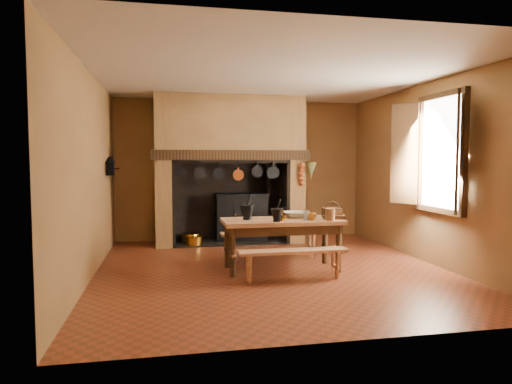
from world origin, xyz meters
The scene contains 28 objects.
floor centered at (0.00, 0.00, 0.00)m, with size 5.50×5.50×0.00m, color maroon.
ceiling centered at (0.00, 0.00, 2.80)m, with size 5.50×5.50×0.00m, color silver.
back_wall centered at (0.00, 2.75, 1.40)m, with size 5.00×0.02×2.80m, color olive.
wall_left centered at (-2.50, 0.00, 1.40)m, with size 0.02×5.50×2.80m, color olive.
wall_right centered at (2.50, 0.00, 1.40)m, with size 0.02×5.50×2.80m, color olive.
wall_front centered at (0.00, -2.75, 1.40)m, with size 5.00×0.02×2.80m, color olive.
chimney_breast centered at (-0.30, 2.31, 1.81)m, with size 2.95×0.96×2.80m.
iron_range centered at (-0.04, 2.45, 0.48)m, with size 1.12×0.55×1.60m.
hearth_pans centered at (-1.05, 2.22, 0.09)m, with size 0.51×0.62×0.20m.
hanging_pans centered at (-0.34, 1.81, 1.36)m, with size 1.92×0.29×0.27m.
onion_string centered at (1.00, 1.79, 1.33)m, with size 0.12×0.10×0.46m, color #95431B, non-canonical shape.
herb_bunch centered at (1.18, 1.79, 1.38)m, with size 0.20×0.20×0.35m, color #525729.
window centered at (2.35, -0.40, 1.70)m, with size 0.39×1.75×1.76m.
wall_coffee_mill centered at (-2.42, 1.55, 1.52)m, with size 0.23×0.16×0.31m.
work_table centered at (0.14, -0.09, 0.63)m, with size 1.71×0.76×0.74m.
bench_front centered at (0.14, -0.68, 0.31)m, with size 1.46×0.26×0.41m.
bench_back centered at (0.14, 0.56, 0.34)m, with size 1.63×0.29×0.46m.
mortar_large centered at (-0.36, -0.05, 0.86)m, with size 0.22×0.22×0.37m.
mortar_small centered at (0.00, -0.34, 0.85)m, with size 0.18×0.18×0.31m.
coffee_grinder centered at (0.14, 0.03, 0.81)m, with size 0.15×0.13×0.17m.
brass_mug_a centered at (0.10, -0.29, 0.79)m, with size 0.08×0.08×0.09m, color gold.
brass_mug_b centered at (0.13, 0.01, 0.79)m, with size 0.09×0.09×0.10m, color gold.
mixing_bowl centered at (0.38, 0.05, 0.79)m, with size 0.36×0.36×0.09m, color tan.
stoneware_crock centered at (0.78, -0.35, 0.83)m, with size 0.14×0.14×0.17m, color brown.
glass_jar centered at (0.46, -0.23, 0.81)m, with size 0.08×0.08×0.13m, color beige.
wicker_basket centered at (0.90, -0.10, 0.82)m, with size 0.27×0.20×0.25m.
wooden_tray centered at (0.90, -0.18, 0.77)m, with size 0.32×0.23×0.05m, color #3E2713.
brass_cup centered at (0.54, -0.25, 0.79)m, with size 0.13×0.13×0.10m, color gold.
Camera 1 is at (-1.49, -6.44, 1.60)m, focal length 32.00 mm.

